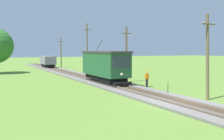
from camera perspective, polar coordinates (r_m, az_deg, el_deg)
name	(u,v)px	position (r m, az deg, el deg)	size (l,w,h in m)	color
ground_plane	(177,103)	(20.00, 13.98, -7.11)	(260.00, 260.00, 0.00)	olive
track_ballast	(177,102)	(19.99, 13.98, -6.85)	(4.20, 120.00, 0.18)	slate
sleeper_bed	(177,101)	(19.97, 13.99, -6.59)	(2.04, 120.00, 0.01)	#423323
rail_left	(169,101)	(19.50, 12.38, -6.63)	(0.07, 120.00, 0.14)	gray
rail_right	(184,99)	(20.43, 15.53, -6.19)	(0.07, 120.00, 0.14)	gray
red_tram	(105,65)	(30.21, -1.55, 1.08)	(2.60, 8.54, 4.79)	#235633
freight_car	(48,61)	(57.61, -13.86, 1.90)	(2.40, 5.20, 2.31)	slate
utility_pole_foreground	(208,56)	(21.87, 20.20, 2.94)	(1.40, 0.53, 6.79)	brown
utility_pole_near_tram	(126,54)	(32.04, 3.16, 3.60)	(1.40, 0.27, 6.81)	brown
utility_pole_mid	(87,48)	(44.00, -5.49, 4.84)	(1.40, 0.34, 8.40)	brown
utility_pole_far	(61,52)	(59.17, -11.12, 3.80)	(1.40, 0.28, 6.61)	brown
trackside_signal_marker	(168,87)	(23.53, 12.16, -3.71)	(0.21, 0.21, 1.18)	black
track_worker	(147,78)	(27.96, 7.66, -1.72)	(0.25, 0.38, 1.78)	black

